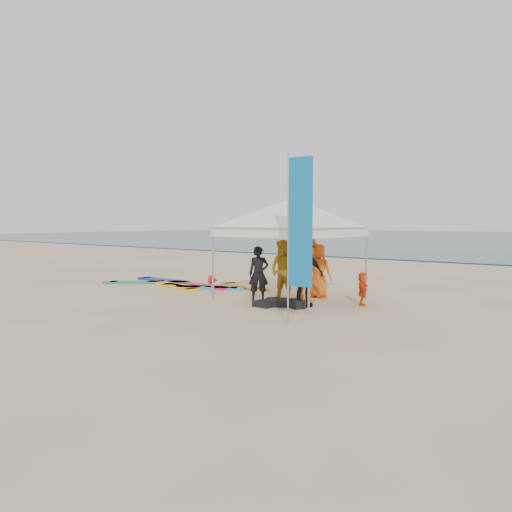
{
  "coord_description": "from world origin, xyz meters",
  "views": [
    {
      "loc": [
        9.19,
        -9.28,
        2.25
      ],
      "look_at": [
        -0.05,
        2.6,
        1.2
      ],
      "focal_mm": 35.0,
      "sensor_mm": 36.0,
      "label": 1
    }
  ],
  "objects_px": {
    "person_black_a": "(259,274)",
    "marker_pennant": "(214,280)",
    "person_orange_a": "(306,269)",
    "canopy_tent": "(291,199)",
    "person_seated": "(363,289)",
    "person_yellow": "(283,271)",
    "person_orange_b": "(318,271)",
    "feather_flag": "(299,224)",
    "person_black_b": "(305,274)",
    "surfboard_spread": "(186,285)"
  },
  "relations": [
    {
      "from": "person_black_a",
      "to": "marker_pennant",
      "type": "distance_m",
      "value": 1.61
    },
    {
      "from": "person_orange_a",
      "to": "canopy_tent",
      "type": "relative_size",
      "value": 0.42
    },
    {
      "from": "person_seated",
      "to": "marker_pennant",
      "type": "relative_size",
      "value": 1.41
    },
    {
      "from": "person_yellow",
      "to": "marker_pennant",
      "type": "bearing_deg",
      "value": -164.08
    },
    {
      "from": "person_yellow",
      "to": "person_orange_b",
      "type": "relative_size",
      "value": 1.09
    },
    {
      "from": "person_black_a",
      "to": "person_yellow",
      "type": "distance_m",
      "value": 0.71
    },
    {
      "from": "person_orange_a",
      "to": "feather_flag",
      "type": "relative_size",
      "value": 0.5
    },
    {
      "from": "person_seated",
      "to": "marker_pennant",
      "type": "distance_m",
      "value": 4.39
    },
    {
      "from": "person_black_a",
      "to": "person_orange_b",
      "type": "relative_size",
      "value": 0.98
    },
    {
      "from": "person_seated",
      "to": "person_orange_a",
      "type": "bearing_deg",
      "value": 80.86
    },
    {
      "from": "person_black_a",
      "to": "person_seated",
      "type": "relative_size",
      "value": 1.73
    },
    {
      "from": "person_yellow",
      "to": "person_seated",
      "type": "relative_size",
      "value": 1.93
    },
    {
      "from": "person_orange_b",
      "to": "feather_flag",
      "type": "height_order",
      "value": "feather_flag"
    },
    {
      "from": "feather_flag",
      "to": "marker_pennant",
      "type": "distance_m",
      "value": 4.99
    },
    {
      "from": "person_yellow",
      "to": "person_orange_a",
      "type": "distance_m",
      "value": 0.65
    },
    {
      "from": "person_black_b",
      "to": "person_orange_a",
      "type": "bearing_deg",
      "value": -69.1
    },
    {
      "from": "person_yellow",
      "to": "canopy_tent",
      "type": "bearing_deg",
      "value": 45.22
    },
    {
      "from": "canopy_tent",
      "to": "surfboard_spread",
      "type": "xyz_separation_m",
      "value": [
        -4.77,
        0.54,
        -2.85
      ]
    },
    {
      "from": "surfboard_spread",
      "to": "person_orange_a",
      "type": "bearing_deg",
      "value": -4.44
    },
    {
      "from": "marker_pennant",
      "to": "person_seated",
      "type": "bearing_deg",
      "value": 16.73
    },
    {
      "from": "person_yellow",
      "to": "marker_pennant",
      "type": "xyz_separation_m",
      "value": [
        -2.11,
        -0.58,
        -0.37
      ]
    },
    {
      "from": "canopy_tent",
      "to": "person_orange_a",
      "type": "bearing_deg",
      "value": 18.28
    },
    {
      "from": "canopy_tent",
      "to": "person_yellow",
      "type": "bearing_deg",
      "value": -135.3
    },
    {
      "from": "canopy_tent",
      "to": "feather_flag",
      "type": "relative_size",
      "value": 1.18
    },
    {
      "from": "person_black_a",
      "to": "feather_flag",
      "type": "height_order",
      "value": "feather_flag"
    },
    {
      "from": "person_black_b",
      "to": "feather_flag",
      "type": "distance_m",
      "value": 2.7
    },
    {
      "from": "person_yellow",
      "to": "feather_flag",
      "type": "bearing_deg",
      "value": -49.11
    },
    {
      "from": "canopy_tent",
      "to": "feather_flag",
      "type": "height_order",
      "value": "feather_flag"
    },
    {
      "from": "person_orange_a",
      "to": "person_seated",
      "type": "xyz_separation_m",
      "value": [
        1.52,
        0.39,
        -0.48
      ]
    },
    {
      "from": "feather_flag",
      "to": "marker_pennant",
      "type": "relative_size",
      "value": 5.82
    },
    {
      "from": "person_black_b",
      "to": "person_orange_b",
      "type": "distance_m",
      "value": 1.73
    },
    {
      "from": "person_seated",
      "to": "surfboard_spread",
      "type": "height_order",
      "value": "person_seated"
    },
    {
      "from": "person_orange_b",
      "to": "feather_flag",
      "type": "xyz_separation_m",
      "value": [
        1.71,
        -3.7,
        1.4
      ]
    },
    {
      "from": "person_orange_a",
      "to": "surfboard_spread",
      "type": "relative_size",
      "value": 0.32
    },
    {
      "from": "person_yellow",
      "to": "feather_flag",
      "type": "height_order",
      "value": "feather_flag"
    },
    {
      "from": "person_black_a",
      "to": "person_yellow",
      "type": "relative_size",
      "value": 0.9
    },
    {
      "from": "person_black_a",
      "to": "person_yellow",
      "type": "xyz_separation_m",
      "value": [
        0.52,
        0.47,
        0.09
      ]
    },
    {
      "from": "person_orange_a",
      "to": "canopy_tent",
      "type": "height_order",
      "value": "canopy_tent"
    },
    {
      "from": "person_yellow",
      "to": "person_seated",
      "type": "xyz_separation_m",
      "value": [
        2.1,
        0.68,
        -0.42
      ]
    },
    {
      "from": "person_seated",
      "to": "person_black_a",
      "type": "bearing_deg",
      "value": 90.08
    },
    {
      "from": "marker_pennant",
      "to": "surfboard_spread",
      "type": "bearing_deg",
      "value": 153.06
    },
    {
      "from": "person_black_a",
      "to": "marker_pennant",
      "type": "height_order",
      "value": "person_black_a"
    },
    {
      "from": "marker_pennant",
      "to": "person_black_a",
      "type": "bearing_deg",
      "value": 4.16
    },
    {
      "from": "person_seated",
      "to": "surfboard_spread",
      "type": "bearing_deg",
      "value": 66.33
    },
    {
      "from": "person_orange_a",
      "to": "person_black_b",
      "type": "bearing_deg",
      "value": 120.17
    },
    {
      "from": "person_black_b",
      "to": "person_orange_b",
      "type": "xyz_separation_m",
      "value": [
        -0.55,
        1.63,
        -0.09
      ]
    },
    {
      "from": "person_seated",
      "to": "surfboard_spread",
      "type": "relative_size",
      "value": 0.16
    },
    {
      "from": "person_black_b",
      "to": "marker_pennant",
      "type": "height_order",
      "value": "person_black_b"
    },
    {
      "from": "surfboard_spread",
      "to": "person_seated",
      "type": "bearing_deg",
      "value": -0.09
    },
    {
      "from": "canopy_tent",
      "to": "surfboard_spread",
      "type": "height_order",
      "value": "canopy_tent"
    }
  ]
}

